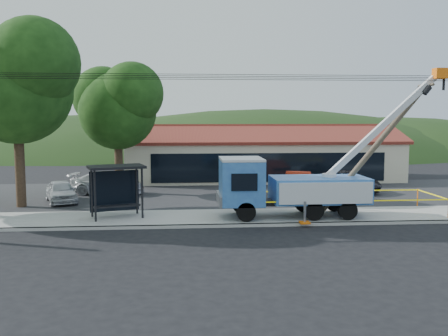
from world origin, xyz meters
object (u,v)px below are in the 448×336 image
bus_shelter (116,179)px  car_silver (61,204)px  utility_truck (289,185)px  car_dark (347,193)px  car_red (299,196)px  leaning_pole (382,138)px  car_white (108,195)px

bus_shelter → car_silver: (-3.99, 5.03, -2.12)m
utility_truck → car_dark: (5.95, 8.54, -1.77)m
utility_truck → car_red: size_ratio=2.55×
utility_truck → car_red: 7.86m
car_red → car_dark: car_red is taller
bus_shelter → car_red: size_ratio=0.68×
car_red → bus_shelter: bearing=-140.1°
bus_shelter → car_dark: size_ratio=0.61×
leaning_pole → bus_shelter: (-13.95, 0.27, -2.08)m
car_white → car_silver: bearing=152.0°
car_silver → car_red: bearing=-13.9°
car_silver → car_dark: (18.87, 2.91, 0.00)m
car_dark → car_white: bearing=154.0°
leaning_pole → car_red: bearing=111.8°
leaning_pole → car_red: 8.62m
car_red → car_white: 12.88m
utility_truck → car_red: bearing=73.0°
utility_truck → bus_shelter: 8.95m
utility_truck → car_dark: size_ratio=2.28×
utility_truck → leaning_pole: bearing=3.8°
leaning_pole → car_dark: (0.92, 8.21, -4.21)m
utility_truck → car_dark: utility_truck is taller
utility_truck → bus_shelter: size_ratio=3.73×
leaning_pole → car_silver: 19.18m
bus_shelter → leaning_pole: bearing=-18.5°
utility_truck → car_white: 13.78m
car_white → utility_truck: bearing=-119.5°
car_silver → car_dark: car_dark is taller
car_white → car_dark: size_ratio=0.96×
leaning_pole → car_white: (-15.60, 8.32, -4.21)m
car_red → car_dark: (3.71, 1.22, 0.00)m
car_silver → bus_shelter: bearing=-71.8°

